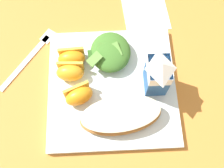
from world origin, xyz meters
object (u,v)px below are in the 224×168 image
object	(u,v)px
paper_napkin	(146,13)
milk_carton	(158,75)
metal_fork	(32,54)
green_salad_pile	(108,52)
orange_wedge_front	(72,58)
cheesy_pizza_bread	(121,115)
orange_wedge_rear	(79,95)
white_plate	(112,87)
orange_wedge_middle	(70,72)

from	to	relation	value
paper_napkin	milk_carton	bearing A→B (deg)	-0.52
milk_carton	paper_napkin	size ratio (longest dim) A/B	1.00
milk_carton	metal_fork	size ratio (longest dim) A/B	0.68
green_salad_pile	orange_wedge_front	xyz separation A→B (m)	(0.01, -0.08, -0.00)
cheesy_pizza_bread	green_salad_pile	distance (m)	0.15
cheesy_pizza_bread	orange_wedge_front	xyz separation A→B (m)	(-0.13, -0.10, 0.00)
orange_wedge_rear	metal_fork	size ratio (longest dim) A/B	0.43
paper_napkin	metal_fork	size ratio (longest dim) A/B	0.68
white_plate	orange_wedge_rear	xyz separation A→B (m)	(0.03, -0.07, 0.03)
milk_carton	orange_wedge_front	xyz separation A→B (m)	(-0.07, -0.18, -0.04)
milk_carton	orange_wedge_middle	bearing A→B (deg)	-100.07
paper_napkin	orange_wedge_front	bearing A→B (deg)	-52.87
orange_wedge_middle	paper_napkin	world-z (taller)	orange_wedge_middle
white_plate	metal_fork	size ratio (longest dim) A/B	1.73
white_plate	metal_fork	bearing A→B (deg)	-116.76
orange_wedge_rear	cheesy_pizza_bread	bearing A→B (deg)	61.40
white_plate	cheesy_pizza_bread	xyz separation A→B (m)	(0.07, 0.01, 0.03)
cheesy_pizza_bread	orange_wedge_rear	world-z (taller)	orange_wedge_rear
green_salad_pile	orange_wedge_front	world-z (taller)	green_salad_pile
orange_wedge_rear	paper_napkin	xyz separation A→B (m)	(-0.23, 0.17, -0.03)
metal_fork	cheesy_pizza_bread	bearing A→B (deg)	50.24
green_salad_pile	paper_napkin	distance (m)	0.16
orange_wedge_middle	metal_fork	bearing A→B (deg)	-124.32
cheesy_pizza_bread	orange_wedge_rear	size ratio (longest dim) A/B	2.58
orange_wedge_middle	orange_wedge_rear	world-z (taller)	same
cheesy_pizza_bread	orange_wedge_middle	size ratio (longest dim) A/B	2.89
milk_carton	orange_wedge_front	distance (m)	0.20
white_plate	paper_napkin	bearing A→B (deg)	154.68
orange_wedge_front	orange_wedge_rear	xyz separation A→B (m)	(0.09, 0.02, 0.00)
milk_carton	orange_wedge_rear	world-z (taller)	milk_carton
orange_wedge_front	orange_wedge_middle	size ratio (longest dim) A/B	1.00
cheesy_pizza_bread	paper_napkin	distance (m)	0.29
milk_carton	orange_wedge_middle	xyz separation A→B (m)	(-0.03, -0.18, -0.04)
white_plate	orange_wedge_rear	size ratio (longest dim) A/B	4.05
green_salad_pile	orange_wedge_middle	world-z (taller)	green_salad_pile
green_salad_pile	orange_wedge_rear	world-z (taller)	green_salad_pile
metal_fork	paper_napkin	bearing A→B (deg)	110.78
white_plate	milk_carton	size ratio (longest dim) A/B	2.55
orange_wedge_middle	metal_fork	world-z (taller)	orange_wedge_middle
white_plate	orange_wedge_middle	size ratio (longest dim) A/B	4.54
orange_wedge_middle	paper_napkin	size ratio (longest dim) A/B	0.56
cheesy_pizza_bread	orange_wedge_rear	distance (m)	0.10
orange_wedge_front	orange_wedge_middle	xyz separation A→B (m)	(0.03, -0.00, 0.00)
cheesy_pizza_bread	metal_fork	xyz separation A→B (m)	(-0.17, -0.20, -0.03)
white_plate	orange_wedge_middle	xyz separation A→B (m)	(-0.03, -0.09, 0.03)
green_salad_pile	orange_wedge_rear	bearing A→B (deg)	-33.80
white_plate	paper_napkin	world-z (taller)	white_plate
orange_wedge_middle	metal_fork	size ratio (longest dim) A/B	0.38
green_salad_pile	metal_fork	size ratio (longest dim) A/B	0.62
green_salad_pile	milk_carton	bearing A→B (deg)	51.52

